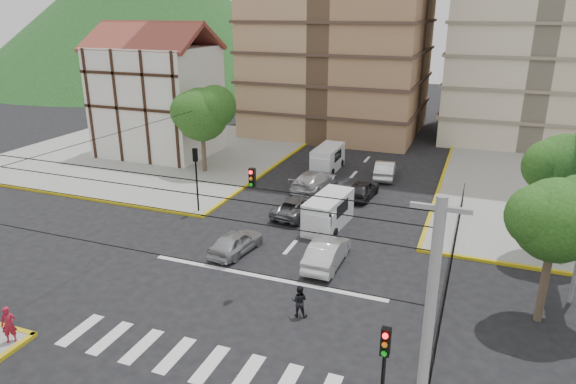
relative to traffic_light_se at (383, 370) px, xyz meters
The scene contains 24 objects.
ground 11.46m from the traffic_light_se, 135.00° to the left, with size 160.00×160.00×0.00m, color black.
sidewalk_nw 39.43m from the traffic_light_se, 135.00° to the left, with size 26.00×26.00×0.15m, color gray.
crosswalk_stripes 8.59m from the traffic_light_se, 167.01° to the left, with size 12.00×2.40×0.01m, color silver.
stop_line 12.31m from the traffic_light_se, 130.91° to the left, with size 13.00×0.40×0.01m, color silver.
tudor_building 38.67m from the traffic_light_se, 133.95° to the left, with size 10.80×8.05×12.23m.
distant_hill 100.57m from the traffic_light_se, 128.91° to the left, with size 70.00×70.00×28.00m, color #1B4617.
park_fence 12.74m from the traffic_light_se, 84.43° to the left, with size 0.10×22.50×1.66m, color black, non-canonical shape.
tree_park_a 11.30m from the traffic_light_se, 61.72° to the left, with size 4.41×3.60×6.83m.
tree_park_c 18.09m from the traffic_light_se, 69.50° to the left, with size 4.65×3.80×7.25m.
tree_tudor 30.98m from the traffic_light_se, 129.60° to the left, with size 5.39×4.40×7.43m.
traffic_light_se is the anchor object (origin of this frame).
traffic_light_nw 22.06m from the traffic_light_se, 135.00° to the left, with size 0.28×0.22×4.40m.
traffic_light_hanging 10.09m from the traffic_light_se, 143.53° to the left, with size 18.00×9.12×0.92m.
utility_pole_se 2.37m from the traffic_light_se, 45.00° to the right, with size 1.40×0.28×9.00m.
van_right_lane 17.64m from the traffic_light_se, 112.20° to the left, with size 2.21×4.76×2.08m.
van_left_lane 29.95m from the traffic_light_se, 110.08° to the left, with size 1.95×4.58×2.06m.
car_silver_front_left 15.38m from the traffic_light_se, 133.46° to the left, with size 1.58×3.92×1.34m, color #AAAAAE.
car_white_front_right 12.80m from the traffic_light_se, 114.26° to the left, with size 1.56×4.47×1.47m, color silver.
car_grey_mid_left 20.00m from the traffic_light_se, 117.46° to the left, with size 2.11×4.57×1.27m, color slate.
car_silver_rear_left 25.07m from the traffic_light_se, 112.91° to the left, with size 2.11×5.18×1.50m, color silver.
car_darkgrey_mid_right 23.38m from the traffic_light_se, 104.48° to the left, with size 1.61×4.01×1.37m, color black.
car_white_rear_right 28.51m from the traffic_light_se, 100.53° to the left, with size 1.55×4.43×1.46m, color silver.
pedestrian_sw_corner 15.45m from the traffic_light_se, behind, with size 0.58×0.38×1.60m, color maroon.
pedestrian_crosswalk 8.29m from the traffic_light_se, 127.98° to the left, with size 0.75×0.58×1.54m, color black.
Camera 1 is at (9.66, -20.45, 13.14)m, focal length 32.00 mm.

